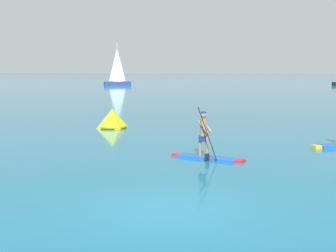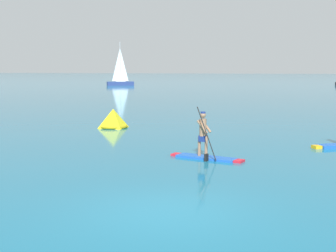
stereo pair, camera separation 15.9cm
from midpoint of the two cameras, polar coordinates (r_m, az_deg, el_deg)
The scene contains 4 objects.
ground at distance 11.36m, azimuth 0.19°, elevation -10.11°, with size 440.00×440.00×0.00m, color #196B8C.
paddleboarder_mid_center at distance 17.65m, azimuth 4.69°, elevation -2.45°, with size 2.82×1.29×2.00m.
race_marker_buoy at distance 26.62m, azimuth -6.32°, elevation 0.77°, with size 1.87×1.87×1.04m.
sailboat_left_horizon at distance 86.24m, azimuth -5.61°, elevation 5.48°, with size 4.80×3.29×7.67m.
Camera 2 is at (2.40, -10.59, 3.35)m, focal length 51.52 mm.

